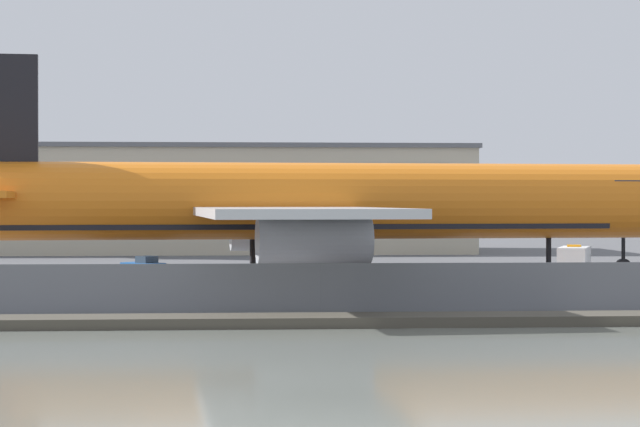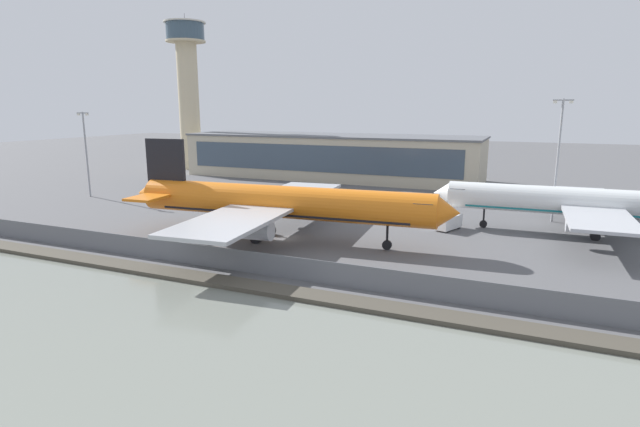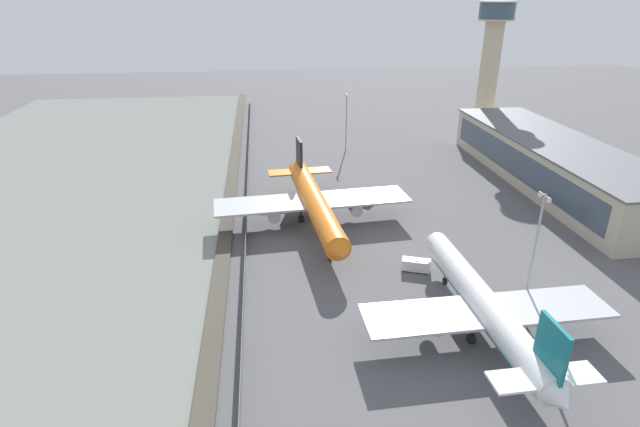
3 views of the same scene
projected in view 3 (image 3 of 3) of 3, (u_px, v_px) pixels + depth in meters
ground_plane at (319, 226)px, 110.94m from camera, size 500.00×500.00×0.00m
shoreline_seawall at (226, 230)px, 108.60m from camera, size 320.00×3.00×0.50m
perimeter_fence at (247, 224)px, 108.65m from camera, size 280.00×0.10×2.70m
cargo_jet_orange at (314, 202)px, 109.08m from camera, size 50.75×43.72×14.75m
passenger_jet_white_teal at (483, 304)px, 74.01m from camera, size 43.59×37.01×13.36m
baggage_tug at (369, 201)px, 122.10m from camera, size 3.43×3.35×1.80m
ops_van at (417, 265)px, 92.37m from camera, size 3.81×5.61×2.48m
control_tower at (491, 58)px, 169.38m from camera, size 12.72×12.72×47.65m
terminal_building at (553, 163)px, 132.91m from camera, size 82.80×21.84×12.07m
apron_light_mast_apron_west at (534, 250)px, 75.50m from camera, size 3.20×0.40×20.85m
apron_light_mast_apron_east at (346, 119)px, 160.03m from camera, size 3.20×0.40×18.53m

